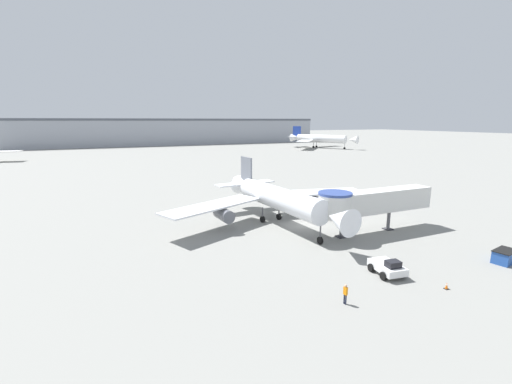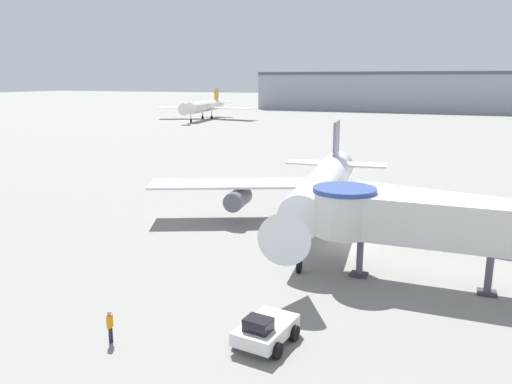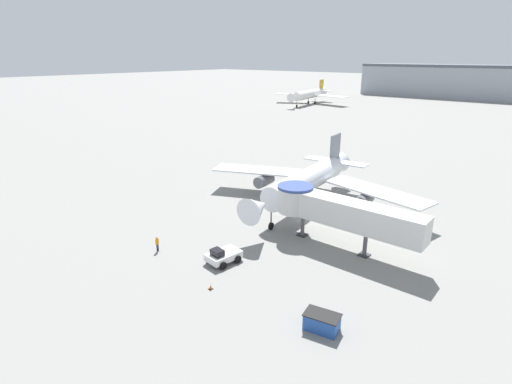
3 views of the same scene
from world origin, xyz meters
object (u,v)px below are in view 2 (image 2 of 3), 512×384
main_airplane (322,190)px  ground_crew_marshaller (110,324)px  jet_bridge (427,221)px  pushback_tug_white (265,330)px  traffic_cone_starboard_wing (493,251)px  background_jet_gold_tail (205,106)px

main_airplane → ground_crew_marshaller: bearing=-108.8°
jet_bridge → pushback_tug_white: jet_bridge is taller
jet_bridge → traffic_cone_starboard_wing: 9.56m
jet_bridge → background_jet_gold_tail: bearing=123.6°
pushback_tug_white → traffic_cone_starboard_wing: size_ratio=5.47×
traffic_cone_starboard_wing → main_airplane: bearing=175.9°
jet_bridge → pushback_tug_white: 12.86m
main_airplane → pushback_tug_white: (2.11, -18.94, -2.92)m
pushback_tug_white → main_airplane: bearing=104.0°
jet_bridge → ground_crew_marshaller: 19.28m
jet_bridge → ground_crew_marshaller: (-13.74, -13.15, -3.20)m
ground_crew_marshaller → background_jet_gold_tail: background_jet_gold_tail is taller
main_airplane → jet_bridge: size_ratio=1.93×
main_airplane → background_jet_gold_tail: background_jet_gold_tail is taller
traffic_cone_starboard_wing → jet_bridge: bearing=-120.8°
ground_crew_marshaller → pushback_tug_white: bearing=-78.0°
main_airplane → pushback_tug_white: 19.28m
main_airplane → jet_bridge: (8.75, -8.47, 0.50)m
main_airplane → ground_crew_marshaller: (-4.99, -21.62, -2.70)m
pushback_tug_white → ground_crew_marshaller: bearing=-151.6°
jet_bridge → pushback_tug_white: (-6.64, -10.47, -3.42)m
background_jet_gold_tail → jet_bridge: bearing=-65.2°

